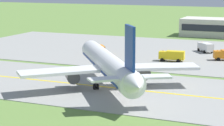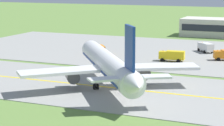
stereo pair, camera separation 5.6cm
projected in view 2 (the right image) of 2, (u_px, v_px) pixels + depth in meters
The scene contains 8 objects.
ground_plane at pixel (106, 88), 77.97m from camera, with size 500.00×500.00×0.00m, color olive.
taxiway_strip at pixel (106, 87), 77.96m from camera, with size 240.00×28.00×0.10m, color gray.
apron_pad at pixel (206, 55), 112.18m from camera, with size 140.00×52.00×0.10m, color gray.
taxiway_centreline at pixel (106, 87), 77.95m from camera, with size 220.00×0.60×0.01m, color yellow.
airplane_lead at pixel (108, 65), 77.60m from camera, with size 28.88×34.15×12.70m.
service_truck_baggage at pixel (206, 47), 115.46m from camera, with size 5.21×6.04×2.60m.
service_truck_fuel at pixel (99, 49), 111.31m from camera, with size 5.16×6.07×2.60m.
service_truck_catering at pixel (172, 55), 102.46m from camera, with size 6.16×2.78×2.60m.
Camera 2 is at (30.26, -69.42, 19.11)m, focal length 69.07 mm.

